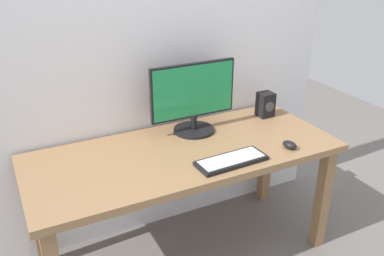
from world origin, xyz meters
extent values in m
plane|color=slate|center=(0.00, 0.00, 0.00)|extent=(6.00, 6.00, 0.00)
cube|color=#936D47|center=(0.00, 0.00, 0.69)|extent=(1.67, 0.70, 0.04)
cube|color=#936D47|center=(0.77, -0.28, 0.33)|extent=(0.07, 0.07, 0.67)
cube|color=#936D47|center=(-0.77, 0.28, 0.33)|extent=(0.07, 0.07, 0.67)
cube|color=#936D47|center=(0.77, 0.28, 0.33)|extent=(0.07, 0.07, 0.67)
cylinder|color=black|center=(0.15, 0.19, 0.71)|extent=(0.24, 0.24, 0.02)
cylinder|color=black|center=(0.15, 0.19, 0.76)|extent=(0.04, 0.04, 0.09)
cube|color=black|center=(0.15, 0.20, 0.95)|extent=(0.52, 0.02, 0.32)
cube|color=#1E8C4C|center=(0.15, 0.19, 0.95)|extent=(0.49, 0.01, 0.29)
cube|color=black|center=(0.15, -0.23, 0.72)|extent=(0.37, 0.16, 0.02)
cube|color=silver|center=(0.15, -0.23, 0.73)|extent=(0.34, 0.13, 0.00)
ellipsoid|color=black|center=(0.52, -0.24, 0.73)|extent=(0.07, 0.10, 0.04)
cube|color=black|center=(0.66, 0.19, 0.78)|extent=(0.09, 0.09, 0.16)
cylinder|color=#3F3F44|center=(0.66, 0.14, 0.78)|extent=(0.06, 0.00, 0.06)
camera|label=1|loc=(-0.86, -1.79, 1.74)|focal=39.11mm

